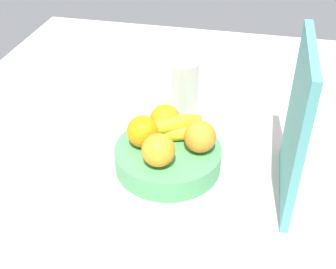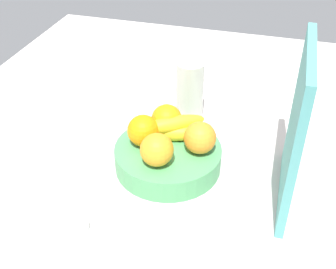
{
  "view_description": "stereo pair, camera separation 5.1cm",
  "coord_description": "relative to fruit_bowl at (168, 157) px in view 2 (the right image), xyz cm",
  "views": [
    {
      "loc": [
        81.33,
        20.25,
        70.34
      ],
      "look_at": [
        -0.71,
        2.12,
        9.78
      ],
      "focal_mm": 46.64,
      "sensor_mm": 36.0,
      "label": 1
    },
    {
      "loc": [
        80.08,
        25.2,
        70.34
      ],
      "look_at": [
        -0.71,
        2.12,
        9.78
      ],
      "focal_mm": 46.64,
      "sensor_mm": 36.0,
      "label": 2
    }
  ],
  "objects": [
    {
      "name": "banana_bunch",
      "position": [
        -3.85,
        -0.11,
        5.99
      ],
      "size": [
        12.72,
        17.46,
        6.2
      ],
      "color": "yellow",
      "rests_on": "fruit_bowl"
    },
    {
      "name": "orange_center",
      "position": [
        -6.2,
        -1.68,
        6.78
      ],
      "size": [
        7.78,
        7.78,
        7.78
      ],
      "primitive_type": "sphere",
      "color": "orange",
      "rests_on": "fruit_bowl"
    },
    {
      "name": "fruit_bowl",
      "position": [
        0.0,
        0.0,
        0.0
      ],
      "size": [
        26.24,
        26.24,
        5.78
      ],
      "primitive_type": "cylinder",
      "color": "#4C9A5D",
      "rests_on": "ground_plane"
    },
    {
      "name": "jar_lid",
      "position": [
        25.52,
        -13.6,
        -2.35
      ],
      "size": [
        6.77,
        6.77,
        1.08
      ],
      "primitive_type": "cylinder",
      "color": "silver",
      "rests_on": "ground_plane"
    },
    {
      "name": "thermos_tumbler",
      "position": [
        -23.59,
        -0.39,
        5.74
      ],
      "size": [
        7.82,
        7.82,
        17.26
      ],
      "primitive_type": "cylinder",
      "color": "beige",
      "rests_on": "ground_plane"
    },
    {
      "name": "orange_front_left",
      "position": [
        6.26,
        -0.86,
        6.78
      ],
      "size": [
        7.78,
        7.78,
        7.78
      ],
      "primitive_type": "sphere",
      "color": "orange",
      "rests_on": "fruit_bowl"
    },
    {
      "name": "orange_front_right",
      "position": [
        -0.97,
        7.55,
        6.78
      ],
      "size": [
        7.78,
        7.78,
        7.78
      ],
      "primitive_type": "sphere",
      "color": "orange",
      "rests_on": "fruit_bowl"
    },
    {
      "name": "ground_plane",
      "position": [
        0.71,
        -2.12,
        -4.39
      ],
      "size": [
        180.0,
        140.0,
        3.0
      ],
      "primitive_type": "cube",
      "color": "beige"
    },
    {
      "name": "cutting_board",
      "position": [
        2.09,
        28.28,
        15.11
      ],
      "size": [
        28.02,
        2.09,
        36.0
      ],
      "primitive_type": "cube",
      "rotation": [
        0.0,
        0.0,
        0.01
      ],
      "color": "teal",
      "rests_on": "ground_plane"
    },
    {
      "name": "orange_back_left",
      "position": [
        -0.06,
        -6.23,
        6.78
      ],
      "size": [
        7.78,
        7.78,
        7.78
      ],
      "primitive_type": "sphere",
      "color": "orange",
      "rests_on": "fruit_bowl"
    }
  ]
}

